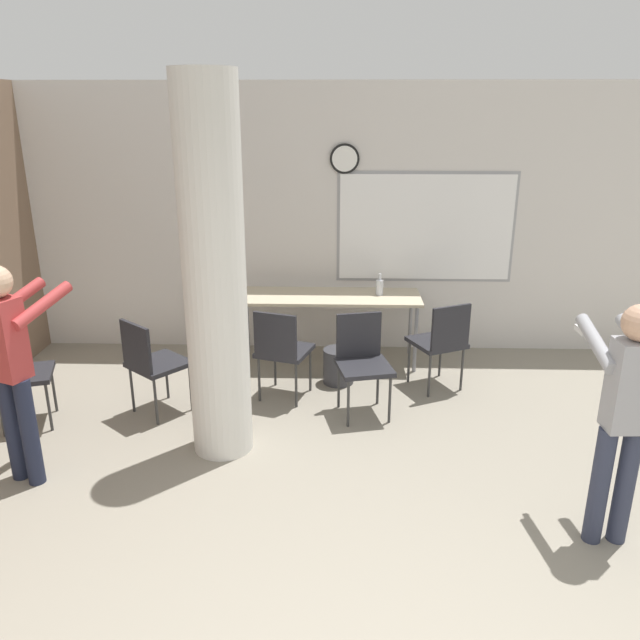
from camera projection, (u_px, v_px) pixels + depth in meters
name	position (u px, v px, depth m)	size (l,w,h in m)	color
wall_back	(357.00, 221.00, 6.59)	(8.00, 0.15, 2.80)	silver
support_pillar	(214.00, 276.00, 4.49)	(0.46, 0.46, 2.80)	silver
folding_table	(328.00, 300.00, 6.38)	(1.88, 0.61, 0.73)	beige
bottle_on_table	(380.00, 287.00, 6.35)	(0.07, 0.07, 0.22)	silver
waste_bin	(338.00, 366.00, 6.04)	(0.30, 0.30, 0.34)	#38383D
chair_by_left_wall	(13.00, 369.00, 5.12)	(0.55, 0.55, 0.87)	#232328
chair_table_left	(281.00, 347.00, 5.58)	(0.55, 0.55, 0.87)	#232328
chair_near_pillar	(151.00, 360.00, 5.31)	(0.62, 0.62, 0.87)	#232328
chair_table_front	(362.00, 358.00, 5.36)	(0.53, 0.53, 0.87)	#232328
chair_table_right	(441.00, 339.00, 5.78)	(0.59, 0.59, 0.87)	#232328
person_playing_side	(624.00, 407.00, 3.62)	(0.35, 0.60, 1.54)	#2D3347
person_watching_back	(12.00, 359.00, 4.23)	(0.51, 0.64, 1.59)	#1E2338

